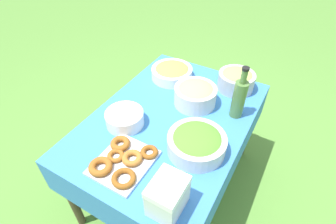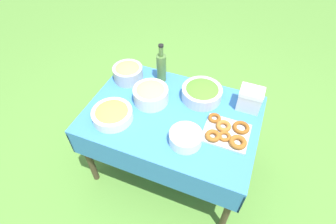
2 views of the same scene
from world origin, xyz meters
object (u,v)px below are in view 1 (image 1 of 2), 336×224
pasta_bowl (195,94)px  cooler_box (168,196)px  olive_bowl (172,72)px  donut_platter (122,161)px  fruit_bowl (236,79)px  salad_bowl (197,142)px  plate_stack (125,118)px  olive_oil_bottle (239,98)px

pasta_bowl → cooler_box: size_ratio=1.52×
olive_bowl → cooler_box: 0.99m
donut_platter → fruit_bowl: fruit_bowl is taller
olive_bowl → salad_bowl: bearing=-140.1°
pasta_bowl → cooler_box: 0.73m
plate_stack → olive_oil_bottle: size_ratio=0.66×
olive_bowl → cooler_box: (-0.88, -0.47, 0.04)m
pasta_bowl → olive_oil_bottle: bearing=-85.0°
salad_bowl → pasta_bowl: size_ratio=1.16×
plate_stack → donut_platter: bearing=-146.0°
olive_bowl → fruit_bowl: bearing=-76.9°
olive_oil_bottle → donut_platter: bearing=149.8°
plate_stack → olive_oil_bottle: (0.39, -0.53, 0.09)m
olive_oil_bottle → olive_bowl: 0.56m
salad_bowl → pasta_bowl: (0.35, 0.17, 0.01)m
pasta_bowl → olive_bowl: pasta_bowl is taller
donut_platter → olive_bowl: 0.80m
fruit_bowl → olive_oil_bottle: bearing=-160.0°
cooler_box → donut_platter: bearing=74.3°
salad_bowl → olive_oil_bottle: bearing=-13.4°
donut_platter → olive_bowl: olive_bowl is taller
olive_bowl → donut_platter: bearing=-168.6°
pasta_bowl → cooler_box: cooler_box is taller
cooler_box → pasta_bowl: bearing=16.3°
salad_bowl → olive_bowl: 0.68m
donut_platter → cooler_box: (-0.09, -0.31, 0.06)m
donut_platter → plate_stack: bearing=34.0°
fruit_bowl → cooler_box: (-0.98, -0.04, 0.02)m
pasta_bowl → donut_platter: bearing=170.1°
olive_bowl → cooler_box: bearing=-151.8°
plate_stack → cooler_box: (-0.33, -0.47, 0.04)m
donut_platter → plate_stack: (0.24, 0.16, 0.02)m
fruit_bowl → olive_bowl: size_ratio=0.84×
salad_bowl → donut_platter: salad_bowl is taller
pasta_bowl → donut_platter: pasta_bowl is taller
salad_bowl → olive_bowl: salad_bowl is taller
olive_oil_bottle → fruit_bowl: bearing=20.0°
donut_platter → olive_oil_bottle: size_ratio=1.02×
olive_oil_bottle → cooler_box: olive_oil_bottle is taller
olive_oil_bottle → pasta_bowl: bearing=95.0°
plate_stack → olive_oil_bottle: bearing=-53.4°
fruit_bowl → olive_bowl: (-0.10, 0.43, -0.02)m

